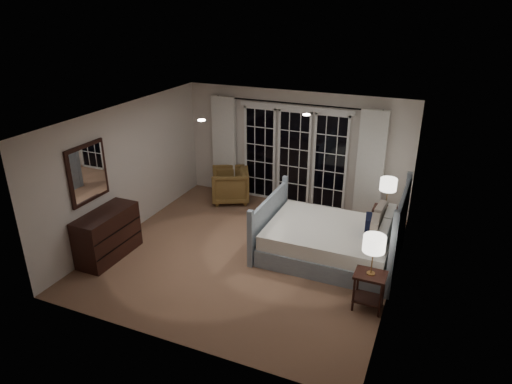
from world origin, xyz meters
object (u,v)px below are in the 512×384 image
at_px(nightstand_left, 369,286).
at_px(armchair, 230,185).
at_px(nightstand_right, 384,218).
at_px(lamp_left, 374,244).
at_px(bed, 333,240).
at_px(lamp_right, 388,185).
at_px(dresser, 108,235).

height_order(nightstand_left, armchair, armchair).
distance_m(nightstand_right, lamp_left, 2.48).
distance_m(lamp_left, armchair, 4.56).
bearing_deg(bed, lamp_right, 58.58).
height_order(nightstand_right, dresser, dresser).
bearing_deg(dresser, nightstand_left, 3.99).
bearing_deg(nightstand_left, dresser, -176.01).
bearing_deg(lamp_left, lamp_right, 93.51).
xyz_separation_m(lamp_left, dresser, (-4.50, -0.31, -0.65)).
height_order(nightstand_right, lamp_left, lamp_left).
distance_m(nightstand_left, lamp_right, 2.47).
bearing_deg(lamp_right, nightstand_right, -135.00).
xyz_separation_m(nightstand_right, armchair, (-3.45, 0.35, -0.01)).
height_order(lamp_right, dresser, lamp_right).
bearing_deg(dresser, lamp_left, 3.99).
xyz_separation_m(nightstand_left, nightstand_right, (-0.15, 2.37, -0.00)).
bearing_deg(bed, nightstand_right, 58.58).
relative_size(lamp_right, dresser, 0.49).
bearing_deg(nightstand_left, bed, 125.16).
height_order(bed, nightstand_right, bed).
xyz_separation_m(nightstand_left, armchair, (-3.59, 2.72, -0.01)).
xyz_separation_m(lamp_right, dresser, (-4.35, -2.68, -0.64)).
bearing_deg(lamp_left, bed, 125.16).
bearing_deg(nightstand_right, bed, -121.42).
distance_m(nightstand_right, dresser, 5.11).
height_order(bed, lamp_right, bed).
height_order(lamp_left, armchair, lamp_left).
xyz_separation_m(bed, lamp_right, (0.71, 1.16, 0.73)).
xyz_separation_m(bed, armchair, (-2.74, 1.51, 0.04)).
bearing_deg(nightstand_right, nightstand_left, -86.49).
bearing_deg(nightstand_left, nightstand_right, 93.51).
distance_m(nightstand_right, armchair, 3.47).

